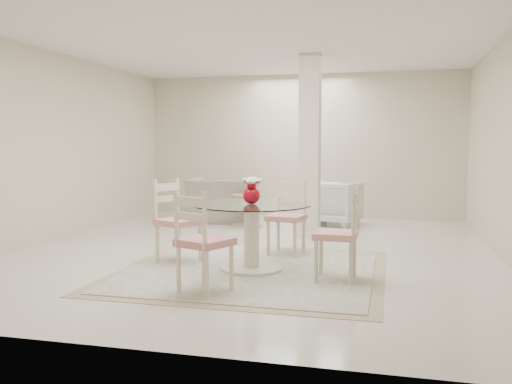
% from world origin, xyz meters
% --- Properties ---
extents(ground, '(7.00, 7.00, 0.00)m').
position_xyz_m(ground, '(0.00, 0.00, 0.00)').
color(ground, white).
rests_on(ground, ground).
extents(room_shell, '(6.02, 7.02, 2.71)m').
position_xyz_m(room_shell, '(0.00, 0.00, 1.86)').
color(room_shell, beige).
rests_on(room_shell, ground).
extents(column, '(0.30, 0.30, 2.70)m').
position_xyz_m(column, '(0.50, 1.30, 1.35)').
color(column, beige).
rests_on(column, ground).
extents(area_rug, '(2.83, 2.83, 0.02)m').
position_xyz_m(area_rug, '(0.23, -1.12, 0.01)').
color(area_rug, tan).
rests_on(area_rug, ground).
extents(dining_table, '(1.28, 1.28, 0.74)m').
position_xyz_m(dining_table, '(0.23, -1.12, 0.38)').
color(dining_table, '#F8EDCC').
rests_on(dining_table, ground).
extents(red_vase, '(0.22, 0.21, 0.29)m').
position_xyz_m(red_vase, '(0.23, -1.12, 0.88)').
color(red_vase, '#AE0516').
rests_on(red_vase, dining_table).
extents(dining_chair_east, '(0.43, 0.43, 1.05)m').
position_xyz_m(dining_chair_east, '(1.23, -1.32, 0.55)').
color(dining_chair_east, beige).
rests_on(dining_chair_east, ground).
extents(dining_chair_north, '(0.49, 0.49, 1.06)m').
position_xyz_m(dining_chair_north, '(0.45, -0.12, 0.56)').
color(dining_chair_north, beige).
rests_on(dining_chair_north, ground).
extents(dining_chair_west, '(0.56, 0.56, 1.07)m').
position_xyz_m(dining_chair_west, '(-0.76, -0.88, 0.56)').
color(dining_chair_west, '#EDE3C3').
rests_on(dining_chair_west, ground).
extents(dining_chair_south, '(0.56, 0.56, 1.06)m').
position_xyz_m(dining_chair_south, '(-0.00, -2.11, 0.56)').
color(dining_chair_south, beige).
rests_on(dining_chair_south, ground).
extents(recliner_taupe, '(1.35, 1.23, 0.78)m').
position_xyz_m(recliner_taupe, '(-1.24, 2.50, 0.39)').
color(recliner_taupe, '#A19786').
rests_on(recliner_taupe, ground).
extents(armchair_white, '(1.00, 1.02, 0.76)m').
position_xyz_m(armchair_white, '(0.74, 2.61, 0.38)').
color(armchair_white, white).
rests_on(armchair_white, ground).
extents(side_table, '(0.53, 0.53, 0.55)m').
position_xyz_m(side_table, '(-0.65, 2.01, 0.25)').
color(side_table, tan).
rests_on(side_table, ground).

